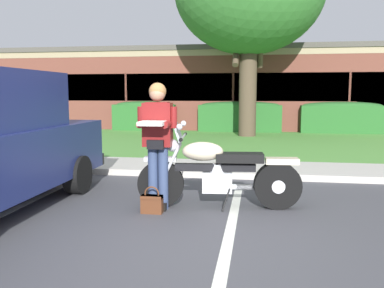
{
  "coord_description": "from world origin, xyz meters",
  "views": [
    {
      "loc": [
        0.82,
        -4.25,
        1.57
      ],
      "look_at": [
        -0.09,
        1.47,
        0.85
      ],
      "focal_mm": 38.5,
      "sensor_mm": 36.0,
      "label": 1
    }
  ],
  "objects_px": {
    "brick_building": "(239,90)",
    "rider_person": "(157,135)",
    "hedge_left": "(145,115)",
    "hedge_center_left": "(240,116)",
    "hedge_center_right": "(342,117)",
    "motorcycle": "(225,173)",
    "handbag": "(152,202)"
  },
  "relations": [
    {
      "from": "brick_building",
      "to": "handbag",
      "type": "bearing_deg",
      "value": -91.28
    },
    {
      "from": "handbag",
      "to": "brick_building",
      "type": "relative_size",
      "value": 0.01
    },
    {
      "from": "motorcycle",
      "to": "hedge_center_right",
      "type": "bearing_deg",
      "value": 71.69
    },
    {
      "from": "rider_person",
      "to": "brick_building",
      "type": "height_order",
      "value": "brick_building"
    },
    {
      "from": "rider_person",
      "to": "hedge_left",
      "type": "height_order",
      "value": "rider_person"
    },
    {
      "from": "motorcycle",
      "to": "brick_building",
      "type": "height_order",
      "value": "brick_building"
    },
    {
      "from": "handbag",
      "to": "hedge_center_right",
      "type": "relative_size",
      "value": 0.12
    },
    {
      "from": "rider_person",
      "to": "hedge_center_right",
      "type": "relative_size",
      "value": 0.55
    },
    {
      "from": "brick_building",
      "to": "rider_person",
      "type": "bearing_deg",
      "value": -91.18
    },
    {
      "from": "motorcycle",
      "to": "hedge_center_left",
      "type": "xyz_separation_m",
      "value": [
        -0.27,
        10.85,
        0.16
      ]
    },
    {
      "from": "rider_person",
      "to": "hedge_left",
      "type": "xyz_separation_m",
      "value": [
        -3.24,
        11.07,
        -0.36
      ]
    },
    {
      "from": "hedge_left",
      "to": "brick_building",
      "type": "xyz_separation_m",
      "value": [
        3.58,
        5.38,
        1.09
      ]
    },
    {
      "from": "rider_person",
      "to": "brick_building",
      "type": "distance_m",
      "value": 16.47
    },
    {
      "from": "motorcycle",
      "to": "hedge_center_right",
      "type": "distance_m",
      "value": 11.43
    },
    {
      "from": "motorcycle",
      "to": "brick_building",
      "type": "distance_m",
      "value": 16.28
    },
    {
      "from": "rider_person",
      "to": "brick_building",
      "type": "relative_size",
      "value": 0.07
    },
    {
      "from": "hedge_left",
      "to": "hedge_center_right",
      "type": "distance_m",
      "value": 7.72
    },
    {
      "from": "rider_person",
      "to": "hedge_center_left",
      "type": "height_order",
      "value": "rider_person"
    },
    {
      "from": "hedge_left",
      "to": "brick_building",
      "type": "distance_m",
      "value": 6.55
    },
    {
      "from": "motorcycle",
      "to": "handbag",
      "type": "relative_size",
      "value": 6.23
    },
    {
      "from": "brick_building",
      "to": "hedge_center_right",
      "type": "bearing_deg",
      "value": -52.43
    },
    {
      "from": "hedge_center_right",
      "to": "motorcycle",
      "type": "bearing_deg",
      "value": -108.31
    },
    {
      "from": "hedge_center_right",
      "to": "hedge_center_left",
      "type": "bearing_deg",
      "value": -180.0
    },
    {
      "from": "hedge_left",
      "to": "hedge_center_right",
      "type": "bearing_deg",
      "value": 0.0
    },
    {
      "from": "handbag",
      "to": "hedge_left",
      "type": "xyz_separation_m",
      "value": [
        -3.21,
        11.28,
        0.51
      ]
    },
    {
      "from": "hedge_center_left",
      "to": "brick_building",
      "type": "bearing_deg",
      "value": 92.95
    },
    {
      "from": "rider_person",
      "to": "hedge_left",
      "type": "distance_m",
      "value": 11.54
    },
    {
      "from": "motorcycle",
      "to": "hedge_center_right",
      "type": "relative_size",
      "value": 0.73
    },
    {
      "from": "motorcycle",
      "to": "handbag",
      "type": "height_order",
      "value": "motorcycle"
    },
    {
      "from": "hedge_left",
      "to": "hedge_center_left",
      "type": "relative_size",
      "value": 0.8
    },
    {
      "from": "hedge_left",
      "to": "hedge_center_right",
      "type": "xyz_separation_m",
      "value": [
        7.72,
        0.0,
        0.0
      ]
    },
    {
      "from": "hedge_center_left",
      "to": "hedge_left",
      "type": "bearing_deg",
      "value": 180.0
    }
  ]
}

